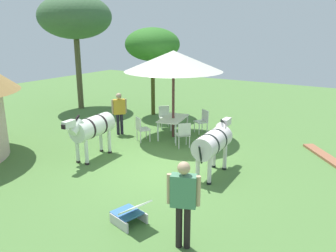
% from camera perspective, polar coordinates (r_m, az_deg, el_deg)
% --- Properties ---
extents(ground_plane, '(36.00, 36.00, 0.00)m').
position_cam_1_polar(ground_plane, '(10.25, -0.59, -7.06)').
color(ground_plane, '#4E783A').
extents(shade_umbrella, '(3.58, 3.58, 3.22)m').
position_cam_1_polar(shade_umbrella, '(12.60, 0.91, 10.66)').
color(shade_umbrella, '#562E2D').
rests_on(shade_umbrella, ground_plane).
extents(patio_dining_table, '(1.65, 1.10, 0.74)m').
position_cam_1_polar(patio_dining_table, '(12.98, 0.86, 0.99)').
color(patio_dining_table, silver).
rests_on(patio_dining_table, ground_plane).
extents(patio_chair_near_hut, '(0.59, 0.60, 0.90)m').
position_cam_1_polar(patio_chair_near_hut, '(13.62, 5.75, 1.04)').
color(patio_chair_near_hut, white).
rests_on(patio_chair_near_hut, ground_plane).
extents(patio_chair_west_end, '(0.61, 0.61, 0.90)m').
position_cam_1_polar(patio_chair_west_end, '(14.22, -0.57, 1.76)').
color(patio_chair_west_end, silver).
rests_on(patio_chair_west_end, ground_plane).
extents(patio_chair_near_lawn, '(0.59, 0.60, 0.90)m').
position_cam_1_polar(patio_chair_near_lawn, '(12.53, -4.47, -0.25)').
color(patio_chair_near_lawn, silver).
rests_on(patio_chair_near_lawn, ground_plane).
extents(patio_chair_east_end, '(0.61, 0.61, 0.90)m').
position_cam_1_polar(patio_chair_east_end, '(11.83, 2.58, -1.20)').
color(patio_chair_east_end, silver).
rests_on(patio_chair_east_end, ground_plane).
extents(guest_beside_umbrella, '(0.47, 0.44, 1.63)m').
position_cam_1_polar(guest_beside_umbrella, '(13.34, -8.04, 2.66)').
color(guest_beside_umbrella, black).
rests_on(guest_beside_umbrella, ground_plane).
extents(standing_watcher, '(0.37, 0.58, 1.73)m').
position_cam_1_polar(standing_watcher, '(6.40, 2.56, -11.66)').
color(standing_watcher, black).
rests_on(standing_watcher, ground_plane).
extents(striped_lounge_chair, '(0.71, 0.91, 0.63)m').
position_cam_1_polar(striped_lounge_chair, '(7.51, -6.24, -14.11)').
color(striped_lounge_chair, '#376AA8').
rests_on(striped_lounge_chair, ground_plane).
extents(zebra_nearest_camera, '(2.18, 0.75, 1.54)m').
position_cam_1_polar(zebra_nearest_camera, '(10.99, -12.47, -0.30)').
color(zebra_nearest_camera, silver).
rests_on(zebra_nearest_camera, ground_plane).
extents(zebra_by_umbrella, '(2.19, 0.69, 1.49)m').
position_cam_1_polar(zebra_by_umbrella, '(9.62, 7.49, -2.71)').
color(zebra_by_umbrella, silver).
rests_on(zebra_by_umbrella, ground_plane).
extents(acacia_tree_behind_hut, '(2.49, 2.49, 4.02)m').
position_cam_1_polar(acacia_tree_behind_hut, '(16.10, -2.58, 13.25)').
color(acacia_tree_behind_hut, '#42441B').
rests_on(acacia_tree_behind_hut, ground_plane).
extents(acacia_tree_right_background, '(3.53, 3.53, 5.57)m').
position_cam_1_polar(acacia_tree_right_background, '(17.98, -15.10, 16.93)').
color(acacia_tree_right_background, brown).
rests_on(acacia_tree_right_background, ground_plane).
extents(brick_patio_kerb, '(2.42, 2.02, 0.08)m').
position_cam_1_polar(brick_patio_kerb, '(11.96, 25.13, -5.00)').
color(brick_patio_kerb, '#985C3F').
rests_on(brick_patio_kerb, ground_plane).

